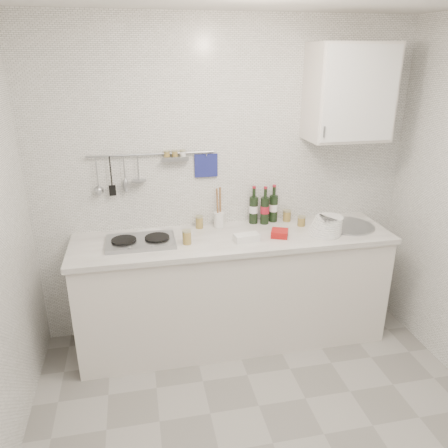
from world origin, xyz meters
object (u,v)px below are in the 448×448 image
object	(u,v)px
plate_stack_hob	(149,238)
wine_bottles	(264,205)
plate_stack_sink	(327,226)
wall_cabinet	(349,93)
utensil_crock	(219,218)

from	to	relation	value
plate_stack_hob	wine_bottles	world-z (taller)	wine_bottles
plate_stack_sink	wine_bottles	size ratio (longest dim) A/B	0.92
wall_cabinet	plate_stack_hob	distance (m)	1.84
plate_stack_hob	wall_cabinet	bearing A→B (deg)	2.24
plate_stack_hob	utensil_crock	size ratio (longest dim) A/B	0.97
wall_cabinet	utensil_crock	size ratio (longest dim) A/B	2.08
utensil_crock	wall_cabinet	bearing A→B (deg)	-5.33
wall_cabinet	plate_stack_hob	bearing A→B (deg)	-177.76
plate_stack_hob	wine_bottles	bearing A→B (deg)	10.44
wall_cabinet	wine_bottles	size ratio (longest dim) A/B	2.26
wall_cabinet	wine_bottles	xyz separation A→B (m)	(-0.60, 0.11, -0.87)
plate_stack_hob	plate_stack_sink	size ratio (longest dim) A/B	1.14
plate_stack_hob	plate_stack_sink	world-z (taller)	plate_stack_sink
wall_cabinet	plate_stack_sink	size ratio (longest dim) A/B	2.46
wall_cabinet	utensil_crock	distance (m)	1.36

